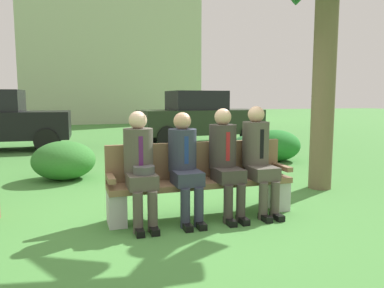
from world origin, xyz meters
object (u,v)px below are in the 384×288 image
object	(u,v)px
seated_man_leftmost	(140,162)
shrub_mid_lawn	(251,148)
park_bench	(200,180)
seated_man_rightmost	(258,154)
shrub_near_bench	(64,160)
shrub_far_lawn	(276,145)
building_backdrop	(108,39)
seated_man_centerright	(225,157)
seated_man_centerleft	(185,160)
parked_car_far	(200,117)

from	to	relation	value
seated_man_leftmost	shrub_mid_lawn	world-z (taller)	seated_man_leftmost
park_bench	seated_man_rightmost	xyz separation A→B (m)	(0.73, -0.12, 0.32)
park_bench	shrub_near_bench	size ratio (longest dim) A/B	2.07
shrub_near_bench	shrub_far_lawn	world-z (taller)	shrub_far_lawn
shrub_mid_lawn	building_backdrop	size ratio (longest dim) A/B	0.09
seated_man_centerright	shrub_mid_lawn	bearing A→B (deg)	58.55
seated_man_leftmost	shrub_mid_lawn	size ratio (longest dim) A/B	1.31
seated_man_leftmost	shrub_far_lawn	world-z (taller)	seated_man_leftmost
seated_man_centerleft	building_backdrop	size ratio (longest dim) A/B	0.12
seated_man_leftmost	shrub_far_lawn	xyz separation A→B (m)	(3.76, 3.40, -0.36)
seated_man_rightmost	shrub_mid_lawn	world-z (taller)	seated_man_rightmost
seated_man_leftmost	seated_man_rightmost	size ratio (longest dim) A/B	0.97
parked_car_far	building_backdrop	distance (m)	14.93
shrub_near_bench	shrub_mid_lawn	distance (m)	4.11
seated_man_rightmost	parked_car_far	xyz separation A→B (m)	(1.70, 7.20, 0.08)
seated_man_leftmost	seated_man_centerleft	world-z (taller)	seated_man_leftmost
shrub_near_bench	parked_car_far	distance (m)	6.04
seated_man_centerright	seated_man_rightmost	xyz separation A→B (m)	(0.46, 0.00, 0.01)
park_bench	building_backdrop	distance (m)	21.82
park_bench	seated_man_centerleft	bearing A→B (deg)	-151.83
shrub_mid_lawn	building_backdrop	distance (m)	18.65
parked_car_far	building_backdrop	world-z (taller)	building_backdrop
seated_man_leftmost	shrub_mid_lawn	distance (m)	4.72
park_bench	shrub_far_lawn	bearing A→B (deg)	47.60
seated_man_leftmost	parked_car_far	xyz separation A→B (m)	(3.21, 7.21, 0.11)
shrub_far_lawn	park_bench	bearing A→B (deg)	-132.40
seated_man_centerleft	seated_man_centerright	bearing A→B (deg)	0.45
park_bench	seated_man_centerright	distance (m)	0.43
seated_man_centerright	shrub_mid_lawn	distance (m)	4.08
seated_man_centerright	seated_man_rightmost	size ratio (longest dim) A/B	0.98
seated_man_centerleft	shrub_far_lawn	world-z (taller)	seated_man_centerleft
shrub_near_bench	seated_man_rightmost	bearing A→B (deg)	-49.39
shrub_mid_lawn	seated_man_leftmost	bearing A→B (deg)	-132.40
seated_man_centerleft	shrub_mid_lawn	distance (m)	4.38
shrub_far_lawn	seated_man_leftmost	bearing A→B (deg)	-137.85
seated_man_centerleft	seated_man_centerright	xyz separation A→B (m)	(0.52, 0.00, 0.02)
parked_car_far	building_backdrop	size ratio (longest dim) A/B	0.38
seated_man_leftmost	shrub_near_bench	xyz separation A→B (m)	(-0.88, 2.80, -0.38)
seated_man_centerleft	shrub_mid_lawn	xyz separation A→B (m)	(2.64, 3.47, -0.41)
seated_man_leftmost	shrub_near_bench	distance (m)	2.96
park_bench	shrub_mid_lawn	distance (m)	4.11
shrub_near_bench	park_bench	bearing A→B (deg)	-58.10
seated_man_centerright	building_backdrop	distance (m)	21.87
seated_man_centerleft	park_bench	bearing A→B (deg)	28.17
shrub_near_bench	building_backdrop	size ratio (longest dim) A/B	0.10
seated_man_rightmost	building_backdrop	size ratio (longest dim) A/B	0.13
seated_man_rightmost	shrub_near_bench	world-z (taller)	seated_man_rightmost
parked_car_far	seated_man_rightmost	bearing A→B (deg)	-103.30
shrub_mid_lawn	parked_car_far	distance (m)	3.77
seated_man_centerleft	shrub_mid_lawn	size ratio (longest dim) A/B	1.29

